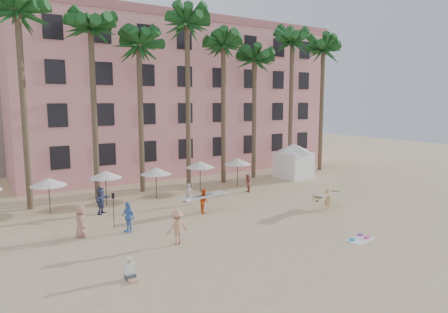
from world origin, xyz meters
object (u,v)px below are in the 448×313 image
cabana (294,158)px  pink_hotel (173,99)px  carrier_white (204,200)px  carrier_yellow (328,196)px

cabana → pink_hotel: bearing=120.2°
cabana → carrier_white: (-14.23, -6.43, -1.14)m
cabana → carrier_white: size_ratio=1.55×
pink_hotel → carrier_yellow: pink_hotel is taller
carrier_yellow → carrier_white: size_ratio=1.10×
carrier_yellow → carrier_white: (-8.01, 4.00, -0.01)m
carrier_white → cabana: bearing=24.3°
pink_hotel → carrier_white: 21.56m
pink_hotel → carrier_yellow: (1.20, -23.20, -7.07)m
cabana → carrier_yellow: size_ratio=1.40×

